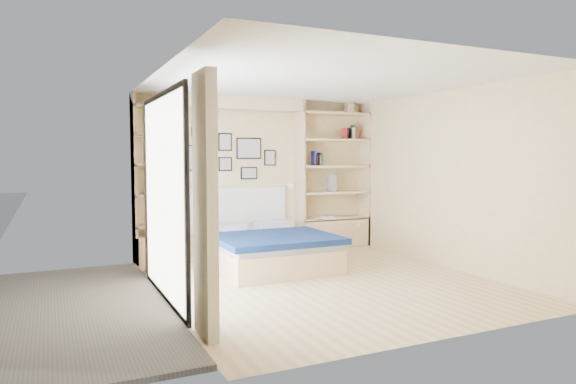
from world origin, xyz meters
name	(u,v)px	position (x,y,z in m)	size (l,w,h in m)	color
ground	(323,281)	(0.00, 0.00, 0.00)	(4.50, 4.50, 0.00)	#DBBC83
room_shell	(251,190)	(-0.39, 1.52, 1.08)	(4.50, 4.50, 4.50)	#E0C48A
bed	(266,248)	(-0.32, 1.11, 0.27)	(1.62, 2.14, 1.07)	beige
photo_gallery	(231,154)	(-0.45, 2.22, 1.60)	(1.48, 0.02, 0.82)	black
reading_lamps	(245,186)	(-0.30, 2.00, 1.10)	(1.92, 0.12, 0.15)	silver
shelf_decor	(321,149)	(1.10, 2.07, 1.70)	(3.52, 0.23, 2.03)	#A51E1E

